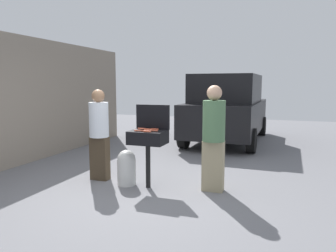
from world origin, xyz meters
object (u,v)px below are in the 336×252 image
at_px(hot_dog_6, 148,130).
at_px(propane_tank, 127,167).
at_px(bbq_grill, 148,140).
at_px(hot_dog_9, 147,132).
at_px(hot_dog_1, 154,131).
at_px(person_left, 99,131).
at_px(hot_dog_8, 155,129).
at_px(hot_dog_7, 148,130).
at_px(person_right, 214,134).
at_px(hot_dog_3, 141,129).
at_px(hot_dog_2, 148,129).
at_px(hot_dog_4, 142,129).
at_px(hot_dog_5, 145,131).
at_px(parked_minivan, 227,108).
at_px(hot_dog_0, 138,131).

relative_size(hot_dog_6, propane_tank, 0.21).
bearing_deg(bbq_grill, hot_dog_9, -69.33).
distance_m(hot_dog_1, person_left, 1.15).
bearing_deg(hot_dog_8, person_left, 179.15).
bearing_deg(hot_dog_8, hot_dog_1, -73.28).
height_order(hot_dog_7, person_right, person_right).
bearing_deg(hot_dog_6, bbq_grill, -65.29).
bearing_deg(hot_dog_7, hot_dog_3, 144.04).
bearing_deg(hot_dog_2, bbq_grill, -69.65).
distance_m(hot_dog_4, hot_dog_9, 0.33).
bearing_deg(hot_dog_5, bbq_grill, 92.45).
bearing_deg(hot_dog_7, parked_minivan, 84.00).
xyz_separation_m(hot_dog_6, person_left, (-0.99, 0.08, -0.09)).
distance_m(hot_dog_8, hot_dog_9, 0.29).
height_order(hot_dog_7, parked_minivan, parked_minivan).
bearing_deg(hot_dog_5, hot_dog_2, 100.00).
bearing_deg(hot_dog_6, hot_dog_9, -68.32).
xyz_separation_m(bbq_grill, person_left, (-1.02, 0.14, 0.07)).
relative_size(hot_dog_2, propane_tank, 0.21).
relative_size(hot_dog_5, propane_tank, 0.21).
distance_m(hot_dog_2, person_right, 1.10).
relative_size(hot_dog_8, parked_minivan, 0.03).
xyz_separation_m(hot_dog_3, person_right, (1.24, 0.08, -0.05)).
xyz_separation_m(hot_dog_7, hot_dog_8, (0.08, 0.12, 0.00)).
bearing_deg(hot_dog_0, hot_dog_2, 66.96).
distance_m(hot_dog_6, hot_dog_7, 0.06).
height_order(hot_dog_8, person_left, person_left).
xyz_separation_m(hot_dog_4, parked_minivan, (0.67, 4.84, 0.04)).
relative_size(hot_dog_0, person_left, 0.08).
bearing_deg(hot_dog_2, hot_dog_4, 178.41).
height_order(hot_dog_3, hot_dog_4, same).
height_order(hot_dog_3, propane_tank, hot_dog_3).
bearing_deg(hot_dog_9, person_left, 164.39).
distance_m(hot_dog_0, hot_dog_1, 0.26).
bearing_deg(parked_minivan, person_left, 73.65).
bearing_deg(person_left, propane_tank, -11.40).
xyz_separation_m(hot_dog_2, person_right, (1.10, 0.12, -0.05)).
relative_size(hot_dog_5, hot_dog_9, 1.00).
xyz_separation_m(hot_dog_0, hot_dog_3, (-0.05, 0.25, 0.00)).
bearing_deg(propane_tank, hot_dog_7, -1.64).
xyz_separation_m(hot_dog_2, hot_dog_8, (0.11, 0.04, 0.00)).
xyz_separation_m(hot_dog_6, propane_tank, (-0.39, -0.04, -0.67)).
height_order(hot_dog_6, hot_dog_7, same).
distance_m(hot_dog_6, person_right, 1.10).
xyz_separation_m(hot_dog_1, parked_minivan, (0.40, 4.95, 0.04)).
bearing_deg(hot_dog_7, hot_dog_9, -69.74).
bearing_deg(hot_dog_3, person_left, 179.10).
distance_m(hot_dog_2, hot_dog_6, 0.03).
bearing_deg(hot_dog_9, hot_dog_7, 110.26).
xyz_separation_m(hot_dog_9, person_left, (-1.08, 0.30, -0.09)).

